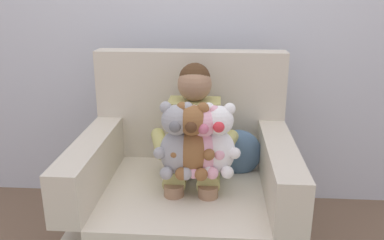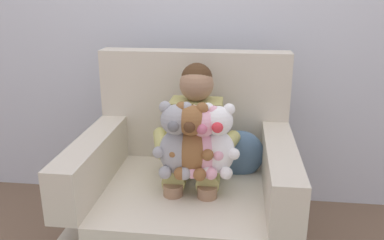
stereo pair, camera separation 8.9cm
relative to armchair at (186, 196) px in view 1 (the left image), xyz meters
The scene contains 7 objects.
armchair is the anchor object (origin of this frame).
seated_child 0.32m from the armchair, 26.35° to the left, with size 0.45×0.39×0.82m.
plush_pink 0.41m from the armchair, 59.05° to the right, with size 0.20×0.16×0.33m.
plush_brown 0.41m from the armchair, 76.00° to the right, with size 0.21×0.17×0.35m.
plush_white 0.43m from the armchair, 41.88° to the right, with size 0.20×0.16×0.34m.
plush_grey 0.41m from the armchair, 98.50° to the right, with size 0.21×0.17×0.35m.
throw_pillow 0.35m from the armchair, 23.90° to the left, with size 0.26×0.12×0.26m, color slate.
Camera 1 is at (0.16, -1.76, 1.34)m, focal length 36.93 mm.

